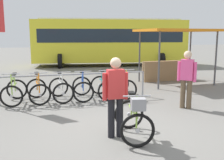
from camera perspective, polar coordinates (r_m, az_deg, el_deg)
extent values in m
plane|color=slate|center=(5.97, 2.09, -10.68)|extent=(80.00, 80.00, 0.00)
cylinder|color=#99999E|center=(9.05, 6.62, -0.86)|extent=(0.06, 0.06, 0.85)
cylinder|color=#99999E|center=(8.40, -7.87, 1.23)|extent=(4.54, 0.35, 0.05)
torus|color=black|center=(9.13, -19.76, -1.89)|extent=(0.67, 0.19, 0.66)
cylinder|color=#B7B7BC|center=(9.13, -19.76, -1.89)|extent=(0.09, 0.07, 0.08)
torus|color=black|center=(8.14, -20.80, -3.32)|extent=(0.67, 0.19, 0.66)
cylinder|color=#B7B7BC|center=(8.14, -20.80, -3.32)|extent=(0.09, 0.07, 0.08)
cube|color=#9ED14C|center=(8.59, -20.34, -1.10)|extent=(0.16, 0.91, 0.04)
cube|color=#9ED14C|center=(8.51, -20.48, 0.33)|extent=(0.12, 0.61, 0.04)
cylinder|color=#9ED14C|center=(8.76, -20.17, -0.55)|extent=(0.03, 0.03, 0.55)
cube|color=black|center=(8.72, -20.28, 1.22)|extent=(0.15, 0.25, 0.06)
cylinder|color=#9ED14C|center=(8.20, -20.79, -0.98)|extent=(0.03, 0.03, 0.63)
cylinder|color=#B7B7BC|center=(8.15, -20.93, 1.19)|extent=(0.52, 0.10, 0.03)
torus|color=black|center=(9.10, -15.93, -1.73)|extent=(0.66, 0.11, 0.66)
cylinder|color=#B7B7BC|center=(9.10, -15.93, -1.73)|extent=(0.08, 0.07, 0.08)
torus|color=black|center=(8.10, -15.22, -3.08)|extent=(0.66, 0.11, 0.66)
cylinder|color=#B7B7BC|center=(8.10, -15.22, -3.08)|extent=(0.08, 0.07, 0.08)
cube|color=orange|center=(8.56, -15.67, -0.89)|extent=(0.07, 0.92, 0.04)
cube|color=orange|center=(8.47, -15.70, 0.55)|extent=(0.06, 0.61, 0.04)
cylinder|color=orange|center=(8.73, -15.81, -0.36)|extent=(0.03, 0.03, 0.55)
cube|color=black|center=(8.69, -15.89, 1.43)|extent=(0.13, 0.24, 0.06)
cylinder|color=orange|center=(8.16, -15.42, -0.74)|extent=(0.03, 0.03, 0.63)
cylinder|color=#B7B7BC|center=(8.11, -15.52, 1.45)|extent=(0.52, 0.05, 0.03)
torus|color=black|center=(9.12, -11.41, -1.51)|extent=(0.66, 0.07, 0.66)
cylinder|color=#B7B7BC|center=(9.12, -11.41, -1.51)|extent=(0.08, 0.06, 0.08)
torus|color=black|center=(8.13, -10.43, -2.86)|extent=(0.66, 0.07, 0.66)
cylinder|color=#B7B7BC|center=(8.13, -10.43, -2.86)|extent=(0.08, 0.06, 0.08)
cube|color=silver|center=(8.58, -10.99, -0.68)|extent=(0.04, 0.92, 0.04)
cube|color=silver|center=(8.49, -10.99, 0.76)|extent=(0.04, 0.61, 0.04)
cylinder|color=silver|center=(8.75, -11.18, -0.15)|extent=(0.03, 0.03, 0.55)
cube|color=black|center=(8.71, -11.24, 1.64)|extent=(0.12, 0.24, 0.06)
cylinder|color=silver|center=(8.19, -10.62, -0.52)|extent=(0.03, 0.03, 0.63)
cylinder|color=#B7B7BC|center=(8.14, -10.69, 1.66)|extent=(0.52, 0.03, 0.03)
torus|color=black|center=(9.20, -6.52, -1.28)|extent=(0.67, 0.20, 0.66)
cylinder|color=#B7B7BC|center=(9.20, -6.52, -1.28)|extent=(0.09, 0.08, 0.08)
torus|color=black|center=(8.20, -6.15, -2.63)|extent=(0.67, 0.20, 0.66)
cylinder|color=#B7B7BC|center=(8.20, -6.15, -2.63)|extent=(0.09, 0.08, 0.08)
cube|color=#2D56B7|center=(8.66, -6.37, -0.46)|extent=(0.19, 0.91, 0.04)
cube|color=#2D56B7|center=(8.57, -6.38, 0.96)|extent=(0.14, 0.61, 0.04)
cylinder|color=#2D56B7|center=(8.83, -6.45, 0.07)|extent=(0.03, 0.03, 0.55)
cube|color=black|center=(8.79, -6.48, 1.84)|extent=(0.16, 0.26, 0.06)
cylinder|color=#2D56B7|center=(8.26, -6.24, -0.32)|extent=(0.03, 0.03, 0.63)
cylinder|color=#B7B7BC|center=(8.21, -6.28, 1.85)|extent=(0.52, 0.12, 0.03)
torus|color=black|center=(9.32, -2.70, -1.09)|extent=(0.66, 0.09, 0.66)
cylinder|color=#B7B7BC|center=(9.32, -2.70, -1.09)|extent=(0.08, 0.06, 0.08)
torus|color=black|center=(8.36, -0.92, -2.35)|extent=(0.66, 0.09, 0.66)
cylinder|color=#B7B7BC|center=(8.36, -0.92, -2.35)|extent=(0.08, 0.06, 0.08)
cube|color=teal|center=(8.79, -1.87, -0.25)|extent=(0.07, 0.92, 0.04)
cube|color=teal|center=(8.71, -1.79, 1.16)|extent=(0.06, 0.61, 0.04)
cylinder|color=teal|center=(8.96, -2.18, 0.26)|extent=(0.03, 0.03, 0.55)
cube|color=black|center=(8.92, -2.20, 2.01)|extent=(0.13, 0.24, 0.06)
cylinder|color=teal|center=(8.41, -1.16, -0.08)|extent=(0.03, 0.03, 0.63)
cylinder|color=#B7B7BC|center=(8.36, -1.17, 2.04)|extent=(0.52, 0.04, 0.03)
torus|color=black|center=(9.51, 1.74, -0.86)|extent=(0.66, 0.16, 0.66)
cylinder|color=#B7B7BC|center=(9.51, 1.74, -0.86)|extent=(0.09, 0.07, 0.08)
torus|color=black|center=(8.54, 3.28, -2.10)|extent=(0.66, 0.16, 0.66)
cylinder|color=#B7B7BC|center=(8.54, 3.28, -2.10)|extent=(0.09, 0.07, 0.08)
cube|color=yellow|center=(8.98, 2.48, -0.04)|extent=(0.16, 0.91, 0.04)
cube|color=yellow|center=(8.90, 2.56, 1.33)|extent=(0.12, 0.61, 0.04)
cylinder|color=yellow|center=(9.15, 2.20, 0.46)|extent=(0.03, 0.03, 0.55)
cube|color=black|center=(9.11, 2.22, 2.17)|extent=(0.15, 0.25, 0.06)
cylinder|color=yellow|center=(8.60, 3.09, 0.12)|extent=(0.03, 0.03, 0.63)
cylinder|color=#B7B7BC|center=(8.55, 3.11, 2.20)|extent=(0.52, 0.10, 0.03)
torus|color=black|center=(5.96, 3.66, -7.37)|extent=(0.66, 0.22, 0.66)
cylinder|color=#B7B7BC|center=(5.96, 3.66, -7.37)|extent=(0.09, 0.08, 0.08)
torus|color=black|center=(5.01, 5.51, -10.78)|extent=(0.66, 0.22, 0.66)
cylinder|color=#B7B7BC|center=(5.01, 5.51, -10.78)|extent=(0.09, 0.08, 0.08)
cube|color=#9ED14C|center=(5.42, 4.53, -6.67)|extent=(0.26, 0.90, 0.04)
cube|color=#9ED14C|center=(5.31, 4.66, -4.50)|extent=(0.18, 0.60, 0.04)
cylinder|color=#9ED14C|center=(5.58, 4.22, -5.65)|extent=(0.03, 0.03, 0.55)
cube|color=black|center=(5.51, 4.25, -2.89)|extent=(0.17, 0.26, 0.06)
cylinder|color=#9ED14C|center=(5.03, 5.30, -6.93)|extent=(0.03, 0.03, 0.63)
cylinder|color=#B7B7BC|center=(4.94, 5.36, -3.43)|extent=(0.51, 0.15, 0.03)
cube|color=gray|center=(4.84, 5.65, -5.20)|extent=(0.30, 0.26, 0.22)
cylinder|color=black|center=(5.44, -0.16, -8.17)|extent=(0.14, 0.14, 0.82)
cylinder|color=black|center=(5.48, 1.68, -8.03)|extent=(0.14, 0.14, 0.82)
cube|color=red|center=(5.29, 0.78, -0.86)|extent=(0.36, 0.23, 0.58)
cylinder|color=red|center=(5.26, -1.59, -1.47)|extent=(0.09, 0.09, 0.55)
cylinder|color=red|center=(5.38, 2.99, -1.24)|extent=(0.09, 0.09, 0.55)
sphere|color=beige|center=(5.23, 0.79, 3.67)|extent=(0.22, 0.22, 0.22)
cylinder|color=brown|center=(7.81, 16.25, -3.01)|extent=(0.14, 0.14, 0.82)
cylinder|color=brown|center=(7.85, 14.96, -2.89)|extent=(0.14, 0.14, 0.82)
cube|color=#E54C8C|center=(7.71, 15.85, 2.13)|extent=(0.38, 0.38, 0.58)
cylinder|color=#E54C8C|center=(7.66, 17.41, 1.63)|extent=(0.09, 0.09, 0.55)
cylinder|color=#E54C8C|center=(7.74, 14.20, 1.86)|extent=(0.09, 0.09, 0.55)
sphere|color=beige|center=(7.67, 15.99, 5.25)|extent=(0.22, 0.22, 0.22)
cube|color=#B23333|center=(7.86, 16.08, 2.41)|extent=(0.28, 0.28, 0.40)
cube|color=yellow|center=(18.04, -0.47, 8.41)|extent=(10.30, 4.59, 2.70)
cube|color=#19232D|center=(18.03, -0.47, 9.52)|extent=(9.53, 4.44, 0.84)
cube|color=silver|center=(18.06, -0.47, 12.82)|extent=(9.27, 4.13, 0.08)
cylinder|color=black|center=(16.80, -11.09, 4.02)|extent=(0.44, 0.93, 0.90)
cylinder|color=black|center=(19.28, -10.55, 4.76)|extent=(0.44, 0.93, 0.90)
cylinder|color=black|center=(17.55, 10.63, 4.27)|extent=(0.44, 0.93, 0.90)
cylinder|color=black|center=(19.94, 8.49, 4.98)|extent=(0.44, 0.93, 0.90)
cylinder|color=#4C4C51|center=(11.82, 5.93, 4.95)|extent=(0.07, 0.07, 2.20)
cylinder|color=#4C4C51|center=(13.10, 16.40, 5.08)|extent=(0.07, 0.07, 2.20)
cylinder|color=#4C4C51|center=(10.21, 10.09, 4.09)|extent=(0.07, 0.07, 2.20)
cylinder|color=#4C4C51|center=(11.67, 21.42, 4.27)|extent=(0.07, 0.07, 2.20)
cube|color=orange|center=(11.60, 13.87, 10.32)|extent=(3.13, 2.35, 0.10)
cube|color=olive|center=(12.35, 11.68, 1.97)|extent=(2.34, 0.33, 0.90)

